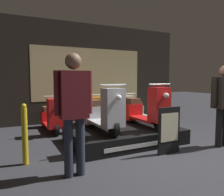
% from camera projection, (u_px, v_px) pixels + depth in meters
% --- Properties ---
extents(ground_plane, '(30.00, 30.00, 0.00)m').
position_uv_depth(ground_plane, '(173.00, 160.00, 3.76)').
color(ground_plane, '#2D2D33').
extents(shop_wall_back, '(6.78, 0.09, 3.20)m').
position_uv_depth(shop_wall_back, '(89.00, 73.00, 7.30)').
color(shop_wall_back, '#28231E').
rests_on(shop_wall_back, ground_plane).
extents(display_platform, '(2.39, 1.57, 0.31)m').
position_uv_depth(display_platform, '(124.00, 135.00, 4.85)').
color(display_platform, black).
rests_on(display_platform, ground_plane).
extents(scooter_display_left, '(0.53, 1.54, 0.99)m').
position_uv_depth(scooter_display_left, '(103.00, 112.00, 4.52)').
color(scooter_display_left, black).
rests_on(scooter_display_left, display_platform).
extents(scooter_display_right, '(0.53, 1.54, 0.99)m').
position_uv_depth(scooter_display_right, '(145.00, 109.00, 4.99)').
color(scooter_display_right, black).
rests_on(scooter_display_right, display_platform).
extents(scooter_backrow_0, '(0.53, 1.54, 0.99)m').
position_uv_depth(scooter_backrow_0, '(52.00, 117.00, 5.79)').
color(scooter_backrow_0, black).
rests_on(scooter_backrow_0, ground_plane).
extents(scooter_backrow_1, '(0.53, 1.54, 0.99)m').
position_uv_depth(scooter_backrow_1, '(88.00, 114.00, 6.23)').
color(scooter_backrow_1, black).
rests_on(scooter_backrow_1, ground_plane).
extents(scooter_backrow_2, '(0.53, 1.54, 0.99)m').
position_uv_depth(scooter_backrow_2, '(119.00, 112.00, 6.67)').
color(scooter_backrow_2, black).
rests_on(scooter_backrow_2, ground_plane).
extents(scooter_backrow_3, '(0.53, 1.54, 0.99)m').
position_uv_depth(scooter_backrow_3, '(146.00, 110.00, 7.12)').
color(scooter_backrow_3, black).
rests_on(scooter_backrow_3, ground_plane).
extents(person_left_browsing, '(0.55, 0.23, 1.75)m').
position_uv_depth(person_left_browsing, '(74.00, 105.00, 3.07)').
color(person_left_browsing, '#232838').
rests_on(person_left_browsing, ground_plane).
extents(person_right_browsing, '(0.62, 0.26, 1.66)m').
position_uv_depth(person_right_browsing, '(224.00, 99.00, 4.45)').
color(person_right_browsing, black).
rests_on(person_right_browsing, ground_plane).
extents(price_sign_board, '(0.48, 0.04, 0.88)m').
position_uv_depth(price_sign_board, '(169.00, 130.00, 4.04)').
color(price_sign_board, black).
rests_on(price_sign_board, ground_plane).
extents(street_bollard, '(0.09, 0.09, 1.00)m').
position_uv_depth(street_bollard, '(25.00, 134.00, 3.53)').
color(street_bollard, gold).
rests_on(street_bollard, ground_plane).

